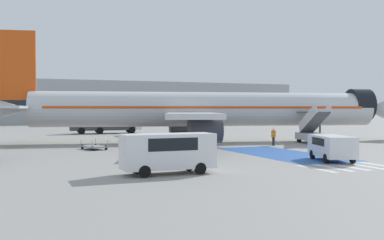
{
  "coord_description": "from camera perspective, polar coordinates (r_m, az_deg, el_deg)",
  "views": [
    {
      "loc": [
        -18.84,
        -44.62,
        3.52
      ],
      "look_at": [
        -2.11,
        -2.81,
        2.44
      ],
      "focal_mm": 42.0,
      "sensor_mm": 36.0,
      "label": 1
    }
  ],
  "objects": [
    {
      "name": "ground_plane",
      "position": [
        48.56,
        1.08,
        -2.78
      ],
      "size": [
        600.0,
        600.0,
        0.0
      ],
      "primitive_type": "plane",
      "color": "gray"
    },
    {
      "name": "apron_leadline_yellow",
      "position": [
        48.58,
        2.09,
        -2.78
      ],
      "size": [
        79.23,
        16.64,
        0.01
      ],
      "primitive_type": "cube",
      "rotation": [
        0.0,
        0.0,
        -1.78
      ],
      "color": "gold",
      "rests_on": "ground_plane"
    },
    {
      "name": "apron_stand_patch_blue",
      "position": [
        36.19,
        11.2,
        -4.23
      ],
      "size": [
        5.43,
        13.22,
        0.01
      ],
      "primitive_type": "cube",
      "color": "#2856A8",
      "rests_on": "ground_plane"
    },
    {
      "name": "apron_walkway_bar_0",
      "position": [
        27.63,
        15.51,
        -5.99
      ],
      "size": [
        0.44,
        3.6,
        0.01
      ],
      "primitive_type": "cube",
      "color": "silver",
      "rests_on": "ground_plane"
    },
    {
      "name": "apron_walkway_bar_1",
      "position": [
        28.37,
        17.45,
        -5.81
      ],
      "size": [
        0.44,
        3.6,
        0.01
      ],
      "primitive_type": "cube",
      "color": "silver",
      "rests_on": "ground_plane"
    },
    {
      "name": "apron_walkway_bar_2",
      "position": [
        29.14,
        19.28,
        -5.63
      ],
      "size": [
        0.44,
        3.6,
        0.01
      ],
      "primitive_type": "cube",
      "color": "silver",
      "rests_on": "ground_plane"
    },
    {
      "name": "apron_walkway_bar_3",
      "position": [
        29.94,
        21.02,
        -5.46
      ],
      "size": [
        0.44,
        3.6,
        0.01
      ],
      "primitive_type": "cube",
      "color": "silver",
      "rests_on": "ground_plane"
    },
    {
      "name": "apron_walkway_bar_4",
      "position": [
        30.76,
        22.67,
        -5.29
      ],
      "size": [
        0.44,
        3.6,
        0.01
      ],
      "primitive_type": "cube",
      "color": "silver",
      "rests_on": "ground_plane"
    },
    {
      "name": "airliner",
      "position": [
        48.31,
        1.3,
        1.35
      ],
      "size": [
        46.18,
        31.97,
        11.41
      ],
      "rotation": [
        0.0,
        0.0,
        -1.78
      ],
      "color": "silver",
      "rests_on": "ground_plane"
    },
    {
      "name": "boarding_stairs_forward",
      "position": [
        47.62,
        15.26,
        -1.71
      ],
      "size": [
        3.13,
        5.51,
        4.1
      ],
      "rotation": [
        0.0,
        0.0,
        -0.2
      ],
      "color": "#ADB2BA",
      "rests_on": "ground_plane"
    },
    {
      "name": "fuel_tanker",
      "position": [
        66.43,
        -11.02,
        -0.17
      ],
      "size": [
        10.24,
        3.12,
        3.49
      ],
      "rotation": [
        0.0,
        0.0,
        -1.63
      ],
      "color": "#38383D",
      "rests_on": "ground_plane"
    },
    {
      "name": "service_van_1",
      "position": [
        24.44,
        -3.08,
        -3.81
      ],
      "size": [
        5.05,
        1.88,
        2.2
      ],
      "rotation": [
        0.0,
        0.0,
        4.72
      ],
      "color": "silver",
      "rests_on": "ground_plane"
    },
    {
      "name": "service_van_2",
      "position": [
        31.94,
        17.32,
        -3.11
      ],
      "size": [
        3.15,
        4.71,
        1.73
      ],
      "rotation": [
        0.0,
        0.0,
        5.97
      ],
      "color": "silver",
      "rests_on": "ground_plane"
    },
    {
      "name": "baggage_cart",
      "position": [
        40.22,
        -12.33,
        -3.31
      ],
      "size": [
        2.13,
        2.9,
        0.87
      ],
      "rotation": [
        0.0,
        0.0,
        0.27
      ],
      "color": "gray",
      "rests_on": "ground_plane"
    },
    {
      "name": "ground_crew_0",
      "position": [
        43.95,
        0.13,
        -1.98
      ],
      "size": [
        0.4,
        0.49,
        1.66
      ],
      "rotation": [
        0.0,
        0.0,
        1.11
      ],
      "color": "black",
      "rests_on": "ground_plane"
    },
    {
      "name": "ground_crew_1",
      "position": [
        44.14,
        10.31,
        -1.97
      ],
      "size": [
        0.29,
        0.46,
        1.68
      ],
      "rotation": [
        0.0,
        0.0,
        1.73
      ],
      "color": "#2D2D33",
      "rests_on": "ground_plane"
    },
    {
      "name": "traffic_cone_0",
      "position": [
        50.03,
        19.02,
        -2.34
      ],
      "size": [
        0.62,
        0.62,
        0.69
      ],
      "color": "orange",
      "rests_on": "ground_plane"
    },
    {
      "name": "traffic_cone_1",
      "position": [
        36.92,
        -0.24,
        -3.7
      ],
      "size": [
        0.46,
        0.46,
        0.51
      ],
      "color": "orange",
      "rests_on": "ground_plane"
    },
    {
      "name": "terminal_building",
      "position": [
        115.53,
        -15.51,
        2.2
      ],
      "size": [
        121.7,
        12.1,
        10.58
      ],
      "color": "#9EA3A8",
      "rests_on": "ground_plane"
    }
  ]
}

